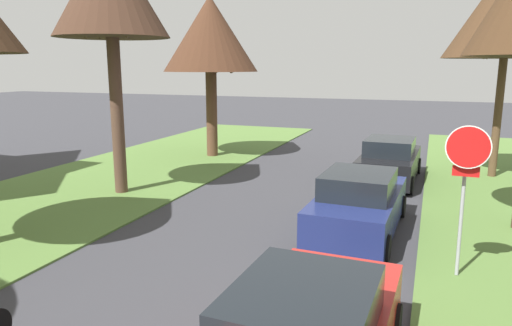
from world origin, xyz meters
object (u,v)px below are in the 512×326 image
at_px(street_tree_left_far, 210,35).
at_px(parked_sedan_navy, 359,204).
at_px(stop_sign_far, 466,169).
at_px(parked_sedan_black, 390,161).
at_px(street_tree_right_far, 509,8).

relative_size(street_tree_left_far, parked_sedan_navy, 1.58).
height_order(stop_sign_far, parked_sedan_navy, stop_sign_far).
distance_m(parked_sedan_navy, parked_sedan_black, 5.82).
distance_m(stop_sign_far, parked_sedan_black, 8.10).
xyz_separation_m(stop_sign_far, parked_sedan_black, (-1.99, 7.72, -1.46)).
bearing_deg(stop_sign_far, parked_sedan_black, 104.47).
distance_m(stop_sign_far, parked_sedan_navy, 3.26).
relative_size(parked_sedan_navy, parked_sedan_black, 1.00).
bearing_deg(street_tree_left_far, street_tree_right_far, -0.49).
xyz_separation_m(street_tree_right_far, parked_sedan_black, (-3.56, -1.95, -5.35)).
bearing_deg(street_tree_left_far, stop_sign_far, -44.25).
xyz_separation_m(stop_sign_far, street_tree_left_far, (-10.03, 9.77, 3.22)).
height_order(street_tree_right_far, parked_sedan_navy, street_tree_right_far).
bearing_deg(parked_sedan_navy, street_tree_right_far, 64.06).
bearing_deg(parked_sedan_black, stop_sign_far, -75.53).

